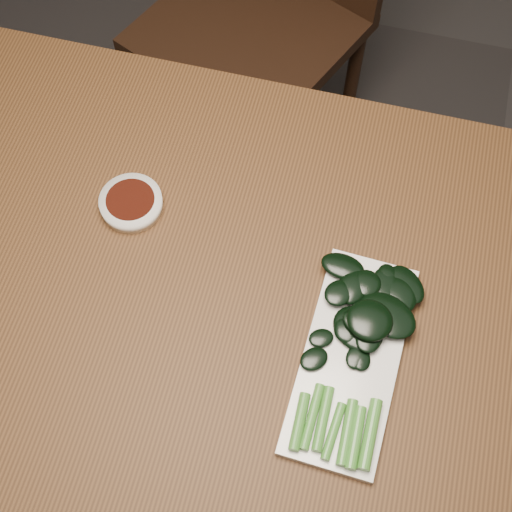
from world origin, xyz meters
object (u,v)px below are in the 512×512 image
object	(u,v)px
sauce_bowl	(131,203)
gai_lan	(362,334)
serving_plate	(351,358)
table	(225,305)

from	to	relation	value
sauce_bowl	gai_lan	world-z (taller)	gai_lan
serving_plate	gai_lan	world-z (taller)	gai_lan
sauce_bowl	serving_plate	xyz separation A→B (m)	(0.38, -0.16, -0.01)
sauce_bowl	serving_plate	size ratio (longest dim) A/B	0.30
table	sauce_bowl	size ratio (longest dim) A/B	14.22
table	serving_plate	size ratio (longest dim) A/B	4.32
serving_plate	sauce_bowl	bearing A→B (deg)	156.88
table	serving_plate	xyz separation A→B (m)	(0.21, -0.07, 0.08)
gai_lan	serving_plate	bearing A→B (deg)	-103.61
serving_plate	gai_lan	xyz separation A→B (m)	(0.01, 0.03, 0.02)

